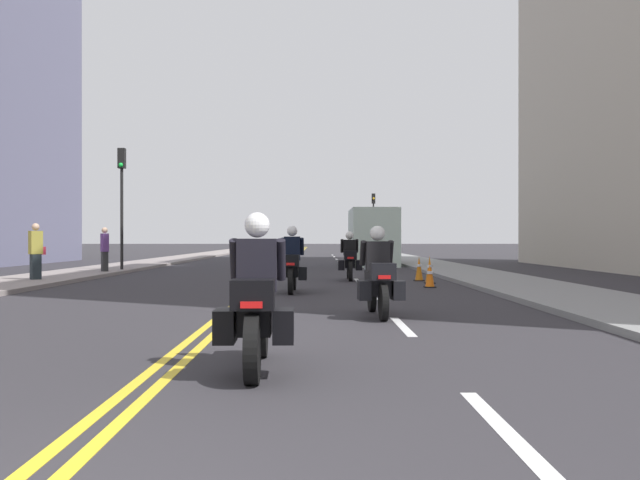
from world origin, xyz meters
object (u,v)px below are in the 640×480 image
motorcycle_0 (257,307)px  pedestrian_1 (36,252)px  motorcycle_1 (378,279)px  traffic_light_near (122,187)px  motorcycle_3 (350,260)px  traffic_light_far (373,213)px  motorcycle_2 (292,266)px  traffic_cone_0 (419,269)px  traffic_cone_2 (430,270)px  pedestrian_0 (105,250)px  parked_truck (372,240)px  traffic_cone_1 (430,276)px

motorcycle_0 → pedestrian_1: (-7.81, 14.47, 0.28)m
motorcycle_1 → traffic_light_near: traffic_light_near is taller
motorcycle_3 → traffic_light_far: (3.52, 34.79, 2.75)m
motorcycle_1 → motorcycle_2: motorcycle_2 is taller
traffic_light_far → traffic_cone_0: bearing=-92.2°
traffic_cone_2 → pedestrian_1: pedestrian_1 is taller
traffic_cone_2 → pedestrian_0: pedestrian_0 is taller
traffic_cone_0 → motorcycle_2: bearing=-128.0°
motorcycle_3 → traffic_cone_0: 2.24m
pedestrian_0 → motorcycle_0: bearing=-12.7°
motorcycle_3 → parked_truck: (1.72, 13.01, 0.62)m
motorcycle_2 → motorcycle_0: bearing=-89.2°
motorcycle_0 → motorcycle_2: size_ratio=0.99×
motorcycle_1 → traffic_cone_1: 7.78m
traffic_cone_2 → motorcycle_1: bearing=-104.1°
motorcycle_3 → traffic_cone_0: size_ratio=2.86×
motorcycle_0 → traffic_cone_0: bearing=74.9°
motorcycle_0 → motorcycle_3: bearing=82.8°
motorcycle_1 → parked_truck: bearing=83.2°
motorcycle_3 → pedestrian_1: 9.63m
motorcycle_2 → traffic_light_far: bearing=83.4°
motorcycle_0 → motorcycle_1: bearing=70.6°
traffic_cone_0 → pedestrian_1: (-11.68, -1.23, 0.55)m
traffic_cone_1 → traffic_cone_2: 1.85m
motorcycle_0 → motorcycle_2: 10.73m
traffic_light_near → traffic_cone_2: bearing=-32.6°
motorcycle_2 → motorcycle_1: bearing=-72.7°
traffic_cone_2 → pedestrian_0: size_ratio=0.46×
traffic_cone_1 → traffic_light_near: bearing=140.5°
traffic_cone_2 → traffic_light_near: (-11.13, 7.11, 2.97)m
traffic_cone_0 → pedestrian_1: pedestrian_1 is taller
traffic_cone_1 → traffic_light_near: (-10.85, 8.94, 3.06)m
parked_truck → motorcycle_3: bearing=-97.5°
motorcycle_0 → traffic_light_far: bearing=82.9°
motorcycle_2 → traffic_light_far: traffic_light_far is taller
traffic_cone_1 → pedestrian_1: bearing=170.8°
traffic_cone_1 → parked_truck: 16.53m
pedestrian_0 → traffic_light_far: bearing=125.1°
motorcycle_3 → motorcycle_1: bearing=-89.5°
motorcycle_2 → traffic_light_near: size_ratio=0.45×
motorcycle_1 → traffic_light_far: 46.00m
motorcycle_0 → traffic_cone_0: size_ratio=2.84×
traffic_light_near → pedestrian_1: traffic_light_near is taller
traffic_cone_2 → parked_truck: size_ratio=0.13×
traffic_cone_2 → traffic_light_near: traffic_light_near is taller
motorcycle_2 → motorcycle_3: (1.69, 5.35, -0.02)m
motorcycle_0 → traffic_light_far: size_ratio=0.45×
motorcycle_1 → traffic_cone_2: size_ratio=2.61×
traffic_cone_2 → traffic_light_far: (1.20, 36.46, 3.00)m
traffic_cone_1 → pedestrian_1: 11.70m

